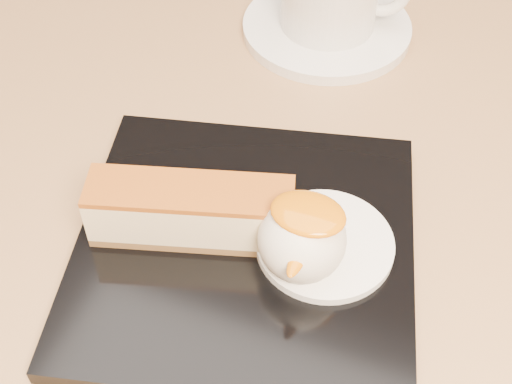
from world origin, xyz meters
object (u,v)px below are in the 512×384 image
at_px(dessert_plate, 245,247).
at_px(saucer, 327,28).
at_px(ice_cream_scoop, 302,240).
at_px(table, 204,309).
at_px(cheesecake, 191,211).

height_order(dessert_plate, saucer, dessert_plate).
relative_size(ice_cream_scoop, saucer, 0.37).
distance_m(table, dessert_plate, 0.17).
relative_size(cheesecake, saucer, 0.90).
relative_size(cheesecake, ice_cream_scoop, 2.48).
height_order(table, cheesecake, cheesecake).
distance_m(dessert_plate, ice_cream_scoop, 0.05).
distance_m(cheesecake, saucer, 0.26).
bearing_deg(saucer, cheesecake, -92.25).
bearing_deg(cheesecake, table, 100.33).
relative_size(dessert_plate, saucer, 1.47).
bearing_deg(saucer, table, -98.19).
xyz_separation_m(ice_cream_scoop, saucer, (-0.06, 0.26, -0.03)).
bearing_deg(table, saucer, 81.81).
relative_size(table, saucer, 5.33).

